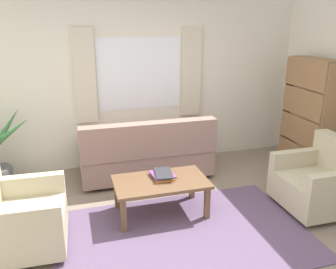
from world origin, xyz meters
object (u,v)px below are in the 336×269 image
armchair_left (17,217)px  armchair_right (320,182)px  bookshelf (308,114)px  book_stack_on_table (163,175)px  coffee_table (161,185)px  couch (147,154)px

armchair_left → armchair_right: size_ratio=1.00×
bookshelf → book_stack_on_table: bearing=103.7°
coffee_table → book_stack_on_table: size_ratio=3.05×
armchair_left → book_stack_on_table: 1.64m
couch → bookshelf: bearing=171.1°
coffee_table → armchair_left: bearing=-170.9°
couch → bookshelf: 2.49m
couch → armchair_right: size_ratio=2.16×
bookshelf → couch: bearing=81.1°
armchair_left → bookshelf: bookshelf is taller
couch → coffee_table: 1.05m
armchair_left → bookshelf: 4.16m
couch → armchair_left: bearing=38.7°
armchair_left → book_stack_on_table: bearing=-76.7°
armchair_right → book_stack_on_table: size_ratio=2.44×
armchair_left → armchair_right: 3.47m
armchair_left → coffee_table: (1.56, 0.25, 0.03)m
armchair_left → couch: bearing=-49.6°
coffee_table → book_stack_on_table: bearing=59.2°
armchair_right → coffee_table: size_ratio=0.80×
couch → armchair_right: bearing=142.0°
armchair_right → coffee_table: (-1.91, 0.40, 0.03)m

